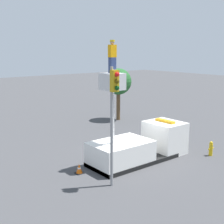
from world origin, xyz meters
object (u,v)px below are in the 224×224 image
fire_hydrant (211,149)px  traffic_cone_rear (79,169)px  tree_left_bg (118,82)px  worker (112,57)px  bucket_truck (139,145)px  traffic_light_pole (113,104)px

fire_hydrant → traffic_cone_rear: 8.56m
traffic_cone_rear → tree_left_bg: tree_left_bg is taller
fire_hydrant → tree_left_bg: (1.94, 11.53, 3.15)m
traffic_cone_rear → fire_hydrant: bearing=-18.8°
tree_left_bg → worker: bearing=-131.3°
bucket_truck → tree_left_bg: bearing=57.0°
worker → fire_hydrant: (6.18, -2.28, -5.80)m
fire_hydrant → traffic_light_pole: bearing=177.5°
worker → traffic_light_pole: bearing=-127.3°
traffic_light_pole → tree_left_bg: size_ratio=1.20×
bucket_truck → traffic_light_pole: traffic_light_pole is taller
bucket_truck → fire_hydrant: size_ratio=7.00×
worker → tree_left_bg: worker is taller
worker → traffic_light_pole: 3.25m
fire_hydrant → tree_left_bg: 12.11m
traffic_light_pole → tree_left_bg: (9.60, 11.20, -0.52)m
bucket_truck → tree_left_bg: (6.01, 9.25, 2.67)m
worker → tree_left_bg: size_ratio=0.36×
traffic_light_pole → fire_hydrant: bearing=-2.5°
bucket_truck → tree_left_bg: 11.35m
worker → traffic_light_pole: worker is taller
bucket_truck → tree_left_bg: bucket_truck is taller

